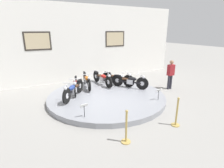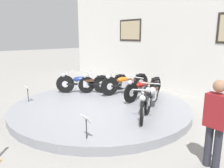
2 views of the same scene
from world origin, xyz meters
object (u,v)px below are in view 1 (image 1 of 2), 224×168
Objects in this scene: motorcycle_black at (130,81)px; info_placard_front_centre at (159,92)px; motorcycle_orange at (87,80)px; info_placard_front_left at (84,107)px; motorcycle_red at (103,78)px; visitor_standing at (171,73)px; motorcycle_blue at (73,89)px; motorcycle_silver at (118,78)px; stanchion_post_left_of_entry at (126,132)px; motorcycle_maroon at (76,85)px; stanchion_post_right_of_entry at (176,116)px.

info_placard_front_centre is at bearing -84.98° from motorcycle_black.
motorcycle_orange is 3.91× the size of info_placard_front_left.
motorcycle_red is 3.67m from visitor_standing.
motorcycle_blue is 0.88× the size of motorcycle_silver.
visitor_standing reaches higher than motorcycle_blue.
stanchion_post_left_of_entry reaches higher than info_placard_front_centre.
motorcycle_silver is 4.80m from stanchion_post_left_of_entry.
info_placard_front_left is 0.32× the size of visitor_standing.
motorcycle_maroon is 1.69m from motorcycle_red.
motorcycle_red is at bearing 151.14° from visitor_standing.
motorcycle_black is (0.31, -0.71, -0.01)m from motorcycle_silver.
stanchion_post_right_of_entry reaches higher than motorcycle_silver.
motorcycle_silver reaches higher than info_placard_front_left.
stanchion_post_left_of_entry is at bearing -148.53° from info_placard_front_centre.
motorcycle_orange is 2.26m from motorcycle_black.
motorcycle_black is at bearing 81.94° from stanchion_post_right_of_entry.
info_placard_front_left is (-1.22, -3.08, -0.03)m from motorcycle_orange.
motorcycle_maroon is at bearing -179.85° from motorcycle_silver.
visitor_standing reaches higher than stanchion_post_right_of_entry.
motorcycle_orange is at bearing 30.81° from motorcycle_maroon.
motorcycle_silver is at bearing -30.01° from motorcycle_red.
motorcycle_black is at bearing 95.02° from info_placard_front_centre.
info_placard_front_left and info_placard_front_centre have the same top height.
motorcycle_maroon reaches higher than info_placard_front_left.
motorcycle_maroon is 3.67× the size of info_placard_front_centre.
motorcycle_red is 3.88× the size of info_placard_front_centre.
info_placard_front_centre is (0.48, -2.64, -0.03)m from motorcycle_silver.
motorcycle_orange is at bearing 149.66° from motorcycle_black.
motorcycle_red is (1.95, 1.14, -0.01)m from motorcycle_blue.
visitor_standing is at bearing -28.51° from motorcycle_silver.
motorcycle_silver is at bearing 113.32° from motorcycle_black.
motorcycle_orange is at bearing 83.44° from stanchion_post_left_of_entry.
stanchion_post_right_of_entry is (-2.66, -2.94, -0.54)m from visitor_standing.
motorcycle_black is 4.35m from stanchion_post_left_of_entry.
motorcycle_black is 3.61m from stanchion_post_right_of_entry.
stanchion_post_right_of_entry reaches higher than motorcycle_maroon.
motorcycle_silver is 2.69m from info_placard_front_centre.
motorcycle_silver is 2.81m from visitor_standing.
motorcycle_blue is at bearing -165.28° from motorcycle_silver.
motorcycle_black is 2.26m from visitor_standing.
stanchion_post_left_of_entry is at bearing -67.49° from info_placard_front_left.
stanchion_post_left_of_entry is at bearing -124.93° from motorcycle_black.
motorcycle_blue is at bearing -132.59° from motorcycle_orange.
stanchion_post_right_of_entry is (0.54, -4.70, -0.25)m from motorcycle_red.
motorcycle_red is (0.90, -0.00, -0.01)m from motorcycle_orange.
motorcycle_orange is 1.27× the size of visitor_standing.
motorcycle_blue is 1.53× the size of stanchion_post_right_of_entry.
motorcycle_orange is 0.90m from motorcycle_red.
stanchion_post_left_of_entry reaches higher than motorcycle_maroon.
motorcycle_blue is at bearing 98.06° from stanchion_post_left_of_entry.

